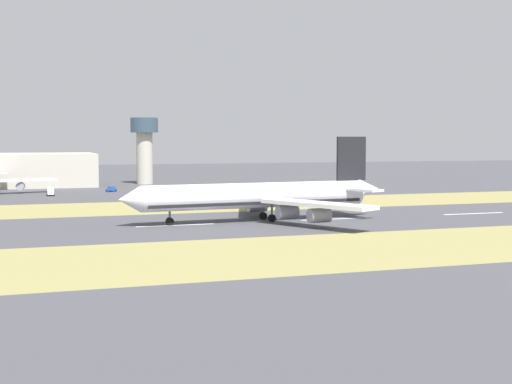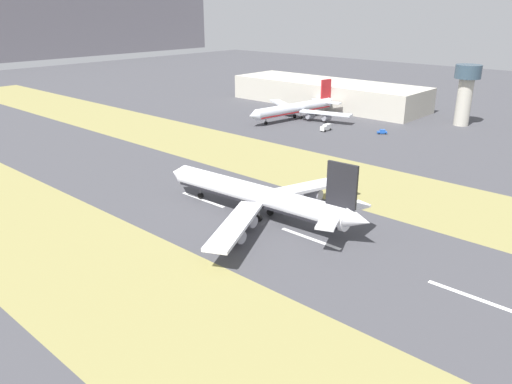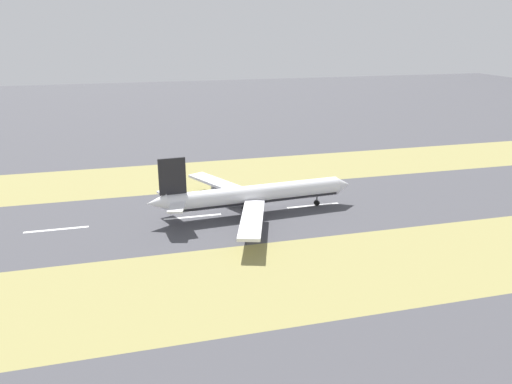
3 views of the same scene
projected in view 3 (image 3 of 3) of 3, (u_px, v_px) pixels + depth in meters
name	position (u px, v px, depth m)	size (l,w,h in m)	color
ground_plane	(241.00, 212.00, 159.27)	(800.00, 800.00, 0.00)	#424247
grass_median_west	(215.00, 174.00, 200.51)	(40.00, 600.00, 0.01)	olive
grass_median_east	(284.00, 277.00, 118.02)	(40.00, 600.00, 0.01)	olive
centreline_dash_near	(56.00, 230.00, 145.76)	(1.20, 18.00, 0.01)	silver
centreline_dash_mid	(193.00, 217.00, 155.50)	(1.20, 18.00, 0.01)	silver
centreline_dash_far	(313.00, 205.00, 165.23)	(1.20, 18.00, 0.01)	silver
airplane_main_jet	(250.00, 196.00, 156.26)	(63.97, 67.22, 20.20)	white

